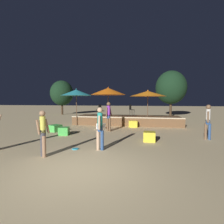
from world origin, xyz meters
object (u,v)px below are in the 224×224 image
at_px(patio_umbrella_2, 108,91).
at_px(person_0, 43,132).
at_px(patio_umbrella_1, 76,93).
at_px(person_3, 109,115).
at_px(person_4, 100,127).
at_px(cube_seat_0, 55,128).
at_px(cube_seat_3, 149,137).
at_px(frisbee_disc, 75,149).
at_px(person_2, 208,121).
at_px(cube_seat_2, 133,124).
at_px(bistro_chair_1, 99,108).
at_px(cube_seat_4, 64,131).
at_px(patio_umbrella_0, 148,94).
at_px(cube_seat_1, 101,126).
at_px(background_tree_1, 62,93).
at_px(background_tree_0, 171,87).
at_px(bistro_chair_0, 131,109).

distance_m(patio_umbrella_2, person_0, 7.65).
bearing_deg(patio_umbrella_1, person_3, -34.94).
distance_m(person_0, person_4, 2.10).
relative_size(patio_umbrella_2, cube_seat_0, 3.60).
distance_m(cube_seat_3, frisbee_disc, 3.56).
bearing_deg(person_2, person_4, 48.16).
bearing_deg(cube_seat_2, patio_umbrella_2, -178.08).
xyz_separation_m(patio_umbrella_2, cube_seat_3, (2.96, -4.37, -2.41)).
distance_m(person_2, bistro_chair_1, 8.91).
height_order(patio_umbrella_1, cube_seat_4, patio_umbrella_1).
height_order(cube_seat_2, cube_seat_4, cube_seat_2).
bearing_deg(person_0, person_2, 67.42).
distance_m(cube_seat_3, person_4, 2.78).
xyz_separation_m(patio_umbrella_0, cube_seat_0, (-5.76, -3.27, -2.26)).
distance_m(cube_seat_1, person_0, 6.22).
distance_m(cube_seat_2, person_3, 2.63).
bearing_deg(background_tree_1, background_tree_0, -1.21).
bearing_deg(background_tree_1, bistro_chair_1, -46.39).
relative_size(person_2, bistro_chair_0, 1.95).
xyz_separation_m(person_0, person_4, (1.74, 1.17, 0.06)).
bearing_deg(frisbee_disc, cube_seat_1, 92.70).
bearing_deg(person_0, person_3, 113.71).
height_order(person_2, frisbee_disc, person_2).
bearing_deg(frisbee_disc, patio_umbrella_1, 111.77).
height_order(bistro_chair_1, frisbee_disc, bistro_chair_1).
bearing_deg(frisbee_disc, patio_umbrella_2, 89.95).
xyz_separation_m(person_0, background_tree_0, (6.54, 16.94, 2.69)).
distance_m(person_0, background_tree_0, 18.35).
distance_m(patio_umbrella_2, frisbee_disc, 6.85).
relative_size(cube_seat_1, frisbee_disc, 2.35).
relative_size(cube_seat_0, person_2, 0.47).
relative_size(cube_seat_2, background_tree_1, 0.14).
relative_size(cube_seat_2, bistro_chair_0, 0.73).
distance_m(patio_umbrella_0, person_4, 7.19).
distance_m(person_2, bistro_chair_0, 7.12).
xyz_separation_m(person_2, background_tree_1, (-14.53, 13.26, 2.02)).
height_order(patio_umbrella_0, patio_umbrella_1, patio_umbrella_1).
bearing_deg(patio_umbrella_1, cube_seat_1, -30.03).
xyz_separation_m(patio_umbrella_1, bistro_chair_0, (4.12, 2.14, -1.31)).
relative_size(bistro_chair_1, background_tree_0, 0.16).
bearing_deg(background_tree_1, person_2, -42.40).
relative_size(cube_seat_1, bistro_chair_0, 0.67).
bearing_deg(person_0, patio_umbrella_0, 101.46).
distance_m(cube_seat_0, person_3, 3.48).
distance_m(patio_umbrella_2, cube_seat_0, 4.64).
relative_size(patio_umbrella_2, cube_seat_2, 4.57).
distance_m(cube_seat_1, background_tree_0, 12.80).
xyz_separation_m(cube_seat_0, cube_seat_2, (4.72, 2.80, 0.03)).
xyz_separation_m(patio_umbrella_1, person_3, (3.04, -2.12, -1.53)).
xyz_separation_m(cube_seat_2, person_2, (3.95, -3.48, 0.72)).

